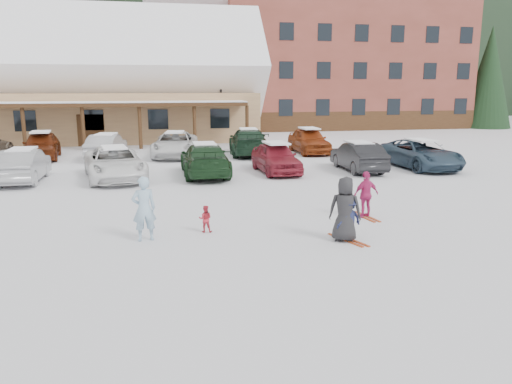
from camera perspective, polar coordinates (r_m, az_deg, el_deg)
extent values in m
plane|color=white|center=(14.06, -0.41, -4.87)|extent=(160.00, 160.00, 0.00)
cube|color=black|center=(99.38, -10.30, 20.43)|extent=(300.00, 70.00, 38.00)
cube|color=tan|center=(41.79, -20.34, 8.12)|extent=(28.00, 10.00, 3.60)
cube|color=#422814|center=(35.63, -21.99, 9.23)|extent=(25.20, 2.60, 0.25)
cube|color=white|center=(41.75, -20.72, 13.23)|extent=(29.12, 9.69, 9.69)
cube|color=brown|center=(54.50, 8.91, 13.86)|extent=(24.00, 14.00, 12.00)
cube|color=brown|center=(51.31, -8.04, 12.33)|extent=(7.00, 12.60, 9.00)
cube|color=#422814|center=(48.08, 11.57, 7.95)|extent=(24.00, 0.10, 1.80)
cylinder|color=black|center=(38.43, -4.02, 10.06)|extent=(0.16, 0.16, 5.62)
cube|color=black|center=(38.45, -4.09, 14.43)|extent=(0.50, 0.25, 0.25)
cylinder|color=black|center=(55.81, 24.66, 7.38)|extent=(0.60, 0.60, 1.32)
cone|color=black|center=(55.74, 25.18, 13.13)|extent=(4.84, 4.84, 9.90)
cylinder|color=black|center=(57.96, -2.78, 8.46)|extent=(0.60, 0.60, 1.08)
cone|color=black|center=(57.86, -2.83, 13.00)|extent=(3.96, 3.96, 8.10)
cylinder|color=black|center=(69.66, 20.64, 8.43)|extent=(0.60, 0.60, 1.38)
cone|color=black|center=(69.62, 21.00, 13.24)|extent=(5.06, 5.06, 10.35)
imported|color=#98BBD3|center=(13.63, -12.68, -1.88)|extent=(0.71, 0.53, 1.76)
imported|color=red|center=(14.25, -5.81, -3.07)|extent=(0.43, 0.36, 0.78)
imported|color=#1B2146|center=(13.60, 10.59, -3.06)|extent=(0.87, 0.67, 1.19)
cube|color=#A73E17|center=(13.76, 10.50, -5.40)|extent=(0.65, 1.39, 0.03)
imported|color=#BE2869|center=(16.10, 12.46, -0.28)|extent=(0.91, 0.50, 1.48)
cube|color=#A73E17|center=(16.26, 12.35, -2.77)|extent=(0.43, 1.41, 0.03)
imported|color=#242426|center=(13.48, 10.13, -1.95)|extent=(1.01, 0.86, 1.75)
imported|color=#999A9E|center=(23.88, -25.05, 2.76)|extent=(1.59, 4.38, 1.43)
imported|color=white|center=(23.11, -15.85, 3.19)|extent=(3.28, 5.56, 1.45)
imported|color=#19381C|center=(23.32, -5.87, 3.71)|extent=(2.10, 5.16, 1.50)
imported|color=maroon|center=(24.03, 2.29, 3.94)|extent=(1.92, 4.32, 1.45)
imported|color=black|center=(25.05, 11.60, 4.00)|extent=(1.57, 4.31, 1.41)
imported|color=#32475B|center=(26.70, 18.27, 4.15)|extent=(2.70, 5.31, 1.44)
imported|color=#63240D|center=(31.13, -23.30, 4.92)|extent=(2.30, 4.74, 1.56)
imported|color=#A7A8AC|center=(29.88, -16.72, 5.01)|extent=(2.12, 4.50, 1.43)
imported|color=white|center=(29.88, -9.23, 5.40)|extent=(3.10, 5.56, 1.47)
imported|color=#1A3624|center=(30.36, -0.87, 5.75)|extent=(2.74, 5.62, 1.57)
imported|color=#963A15|center=(31.35, 6.08, 5.86)|extent=(1.86, 4.56, 1.55)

